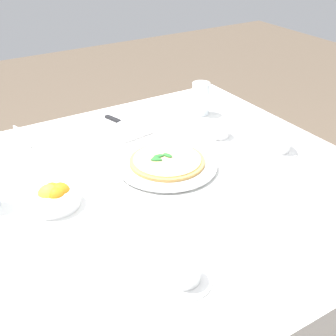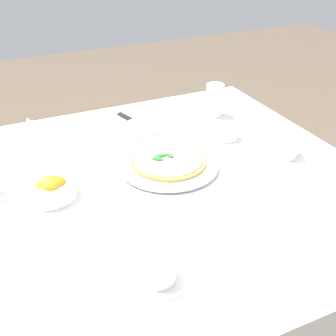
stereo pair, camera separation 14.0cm
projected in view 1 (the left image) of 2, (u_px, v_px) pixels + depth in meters
name	position (u px, v px, depth m)	size (l,w,h in m)	color
dining_table	(169.00, 211.00, 1.44)	(1.23, 1.23, 0.73)	white
pizza_plate	(167.00, 164.00, 1.44)	(0.32, 0.32, 0.02)	white
pizza	(167.00, 161.00, 1.43)	(0.24, 0.24, 0.02)	tan
coffee_cup_near_left	(183.00, 272.00, 1.00)	(0.13, 0.13, 0.06)	white
coffee_cup_far_left	(279.00, 143.00, 1.52)	(0.13, 0.13, 0.07)	white
coffee_cup_center_back	(218.00, 131.00, 1.61)	(0.13, 0.13, 0.06)	white
water_glass_far_right	(201.00, 100.00, 1.78)	(0.07, 0.07, 0.13)	white
napkin_folded	(121.00, 126.00, 1.69)	(0.24, 0.16, 0.02)	white
dinner_knife	(122.00, 123.00, 1.68)	(0.19, 0.07, 0.01)	silver
citrus_bowl	(54.00, 196.00, 1.25)	(0.15, 0.15, 0.07)	white
menu_card	(22.00, 137.00, 1.56)	(0.09, 0.03, 0.06)	white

